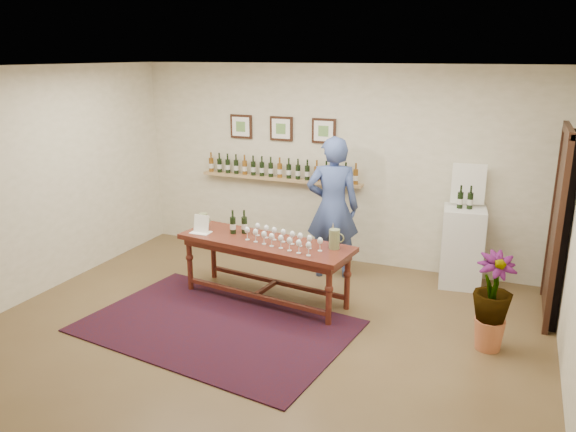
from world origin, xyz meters
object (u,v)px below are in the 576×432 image
at_px(display_pedestal, 462,247).
at_px(potted_plant, 492,302).
at_px(person, 333,208).
at_px(tasting_table, 265,249).

bearing_deg(display_pedestal, potted_plant, -74.16).
xyz_separation_m(display_pedestal, potted_plant, (0.46, -1.63, 0.00)).
distance_m(display_pedestal, person, 1.75).
xyz_separation_m(tasting_table, potted_plant, (2.62, -0.23, -0.13)).
height_order(display_pedestal, potted_plant, display_pedestal).
xyz_separation_m(display_pedestal, person, (-1.66, -0.34, 0.44)).
bearing_deg(potted_plant, display_pedestal, 105.84).
height_order(display_pedestal, person, person).
xyz_separation_m(potted_plant, person, (-2.12, 1.29, 0.43)).
relative_size(potted_plant, person, 0.47).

